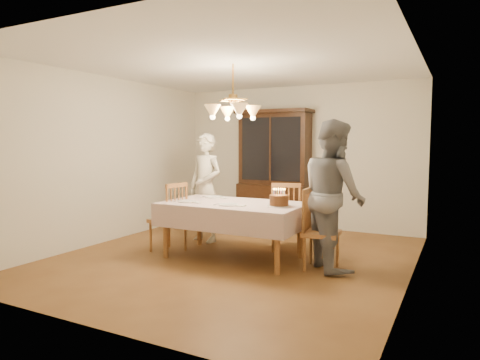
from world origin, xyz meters
The scene contains 14 objects.
ground centered at (0.00, 0.00, 0.00)m, with size 5.00×5.00×0.00m, color brown.
room_shell centered at (0.00, 0.00, 1.58)m, with size 5.00×5.00×5.00m.
dining_table centered at (0.00, 0.00, 0.68)m, with size 1.90×1.10×0.76m.
china_hutch centered at (-0.36, 2.25, 1.04)m, with size 1.38×0.54×2.16m.
chair_far_side centered at (0.49, 0.73, 0.44)m, with size 0.55×0.54×1.00m.
chair_left_end centered at (-0.99, -0.13, 0.45)m, with size 0.49×0.50×1.00m.
chair_right_end centered at (1.21, 0.04, 0.44)m, with size 0.46×0.48×1.00m.
elderly_woman centered at (-0.87, 0.69, 0.86)m, with size 0.62×0.41×1.71m, color beige.
adult_in_grey centered at (1.33, 0.16, 0.92)m, with size 0.90×0.70×1.85m, color slate.
birthday_cake centered at (0.68, -0.03, 0.83)m, with size 0.30×0.30×0.23m.
place_setting_near_left centered at (-0.58, -0.24, 0.77)m, with size 0.39×0.24×0.02m.
place_setting_near_right centered at (0.08, -0.24, 0.77)m, with size 0.41×0.27×0.02m.
place_setting_far_left centered at (-0.50, 0.35, 0.77)m, with size 0.41×0.26×0.02m.
chandelier centered at (0.00, 0.00, 1.98)m, with size 0.62×0.62×0.73m.
Camera 1 is at (2.73, -5.03, 1.57)m, focal length 32.00 mm.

